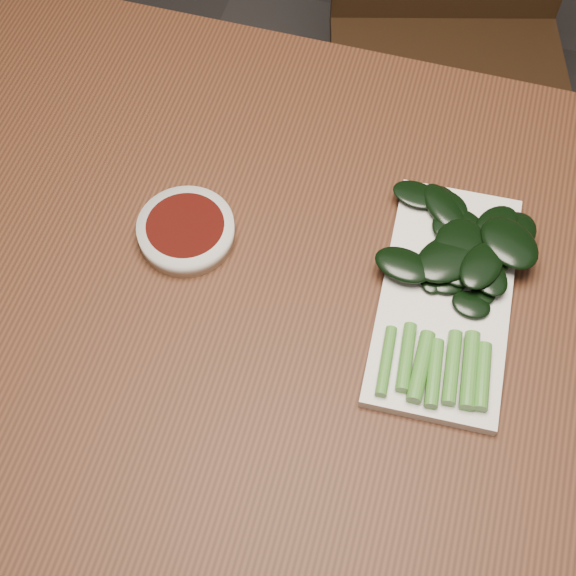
# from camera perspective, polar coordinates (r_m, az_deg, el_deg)

# --- Properties ---
(ground) EXTENTS (6.00, 6.00, 0.00)m
(ground) POSITION_cam_1_polar(r_m,az_deg,el_deg) (1.60, 0.82, -13.88)
(ground) COLOR #2D2A2A
(ground) RESTS_ON ground
(table) EXTENTS (1.40, 0.80, 0.75)m
(table) POSITION_cam_1_polar(r_m,az_deg,el_deg) (0.97, 1.31, -2.82)
(table) COLOR #412212
(table) RESTS_ON ground
(chair_far) EXTENTS (0.54, 0.54, 0.89)m
(chair_far) POSITION_cam_1_polar(r_m,az_deg,el_deg) (1.57, 11.59, 16.66)
(chair_far) COLOR black
(chair_far) RESTS_ON ground
(sauce_bowl) EXTENTS (0.11, 0.11, 0.03)m
(sauce_bowl) POSITION_cam_1_polar(r_m,az_deg,el_deg) (0.94, -7.25, 4.06)
(sauce_bowl) COLOR silver
(sauce_bowl) RESTS_ON table
(serving_plate) EXTENTS (0.16, 0.30, 0.01)m
(serving_plate) POSITION_cam_1_polar(r_m,az_deg,el_deg) (0.92, 11.12, -0.66)
(serving_plate) COLOR silver
(serving_plate) RESTS_ON table
(gai_lan) EXTENTS (0.19, 0.29, 0.03)m
(gai_lan) POSITION_cam_1_polar(r_m,az_deg,el_deg) (0.92, 12.40, 1.47)
(gai_lan) COLOR #44832D
(gai_lan) RESTS_ON serving_plate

